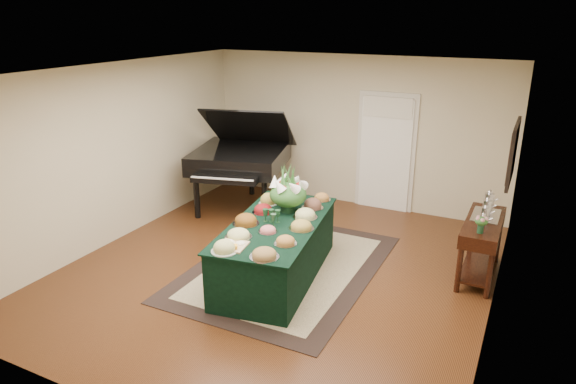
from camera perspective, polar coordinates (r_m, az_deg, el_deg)
The scene contains 14 objects.
ground at distance 7.21m, azimuth -1.07°, elevation -8.61°, with size 6.00×6.00×0.00m, color black.
area_rug at distance 7.26m, azimuth -0.18°, elevation -8.33°, with size 2.35×3.29×0.01m.
kitchen_doorway at distance 9.23m, azimuth 10.79°, elevation 4.22°, with size 1.05×0.07×2.10m.
buffet_table at distance 6.85m, azimuth -1.30°, elevation -6.44°, with size 1.42×2.44×0.79m.
food_platters at distance 6.74m, azimuth -1.33°, elevation -2.84°, with size 1.14×2.35×0.12m.
cutting_board at distance 6.07m, azimuth -6.14°, elevation -5.66°, with size 0.37×0.37×0.10m.
green_goblets at distance 6.64m, azimuth -1.80°, elevation -2.76°, with size 0.25×0.22×0.18m.
floral_centerpiece at distance 6.96m, azimuth 0.01°, elevation 0.24°, with size 0.53×0.53×0.53m.
grand_piano at distance 9.16m, azimuth -5.30°, elevation 3.88°, with size 1.92×2.14×1.87m.
wicker_basket at distance 8.87m, azimuth -2.20°, elevation -2.15°, with size 0.41×0.41×0.26m, color olive.
mahogany_sideboard at distance 7.25m, azimuth 20.80°, elevation -4.31°, with size 0.45×1.31×0.81m.
tea_service at distance 7.27m, azimuth 21.20°, elevation -1.74°, with size 0.34×0.74×0.30m.
pink_bouquet at distance 6.70m, azimuth 20.69°, elevation -3.11°, with size 0.18×0.18×0.22m.
wall_painting at distance 6.89m, azimuth 23.72°, elevation 4.00°, with size 0.05×0.95×0.75m.
Camera 1 is at (2.95, -5.64, 3.38)m, focal length 32.00 mm.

